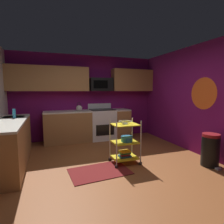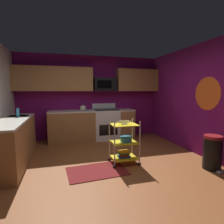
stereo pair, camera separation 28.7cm
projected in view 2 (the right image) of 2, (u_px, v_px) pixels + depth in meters
floor at (110, 167)px, 3.68m from camera, size 4.40×4.80×0.04m
wall_back at (90, 97)px, 5.85m from camera, size 4.52×0.06×2.60m
wall_right at (206, 100)px, 4.11m from camera, size 0.06×4.80×2.60m
wall_flower_decal at (207, 94)px, 4.02m from camera, size 0.00×0.73×0.73m
counter_run at (63, 131)px, 4.79m from camera, size 3.49×2.78×0.92m
oven_range at (106, 124)px, 5.75m from camera, size 0.76×0.65×1.10m
upper_cabinets at (88, 79)px, 5.58m from camera, size 4.40×0.33×0.70m
microwave at (105, 85)px, 5.71m from camera, size 0.70×0.39×0.40m
rolling_cart at (124, 142)px, 3.80m from camera, size 0.60×0.43×0.91m
fruit_bowl at (124, 122)px, 3.75m from camera, size 0.27×0.27×0.07m
mixing_bowl_large at (126, 139)px, 3.80m from camera, size 0.25×0.25×0.11m
book_stack at (124, 154)px, 3.83m from camera, size 0.25×0.19×0.13m
kettle at (83, 108)px, 5.50m from camera, size 0.21×0.18×0.26m
dish_soap_bottle at (18, 113)px, 4.15m from camera, size 0.06×0.06×0.20m
trash_can at (212, 152)px, 3.55m from camera, size 0.34×0.42×0.66m
floor_rug at (97, 171)px, 3.46m from camera, size 1.15×0.78×0.01m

